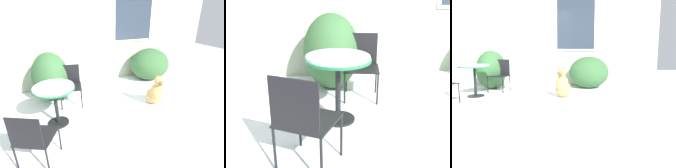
# 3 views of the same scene
# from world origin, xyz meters

# --- Properties ---
(ground_plane) EXTENTS (16.00, 16.00, 0.00)m
(ground_plane) POSITION_xyz_m (0.00, 0.00, 0.00)
(ground_plane) COLOR white
(house_wall) EXTENTS (8.00, 0.10, 3.26)m
(house_wall) POSITION_xyz_m (0.08, 2.20, 1.65)
(house_wall) COLOR #B2BC9E
(house_wall) RESTS_ON ground_plane
(shrub_left) EXTENTS (0.84, 1.09, 1.13)m
(shrub_left) POSITION_xyz_m (-1.18, 1.58, 0.57)
(shrub_left) COLOR #386638
(shrub_left) RESTS_ON ground_plane
(shrub_middle) EXTENTS (1.19, 1.08, 0.95)m
(shrub_middle) POSITION_xyz_m (1.74, 1.71, 0.48)
(shrub_middle) COLOR #386638
(shrub_middle) RESTS_ON ground_plane
(patio_table) EXTENTS (0.74, 0.74, 0.79)m
(patio_table) POSITION_xyz_m (-1.21, 0.42, 0.66)
(patio_table) COLOR black
(patio_table) RESTS_ON ground_plane
(patio_chair_near_table) EXTENTS (0.56, 0.56, 0.88)m
(patio_chair_near_table) POSITION_xyz_m (-0.79, 1.14, 0.49)
(patio_chair_near_table) COLOR black
(patio_chair_near_table) RESTS_ON ground_plane
(patio_chair_far_side) EXTENTS (0.64, 0.64, 0.88)m
(patio_chair_far_side) POSITION_xyz_m (-1.60, -0.47, 0.49)
(patio_chair_far_side) COLOR black
(patio_chair_far_side) RESTS_ON ground_plane
(dog) EXTENTS (0.49, 0.63, 0.75)m
(dog) POSITION_xyz_m (0.95, 0.30, 0.28)
(dog) COLOR tan
(dog) RESTS_ON ground_plane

